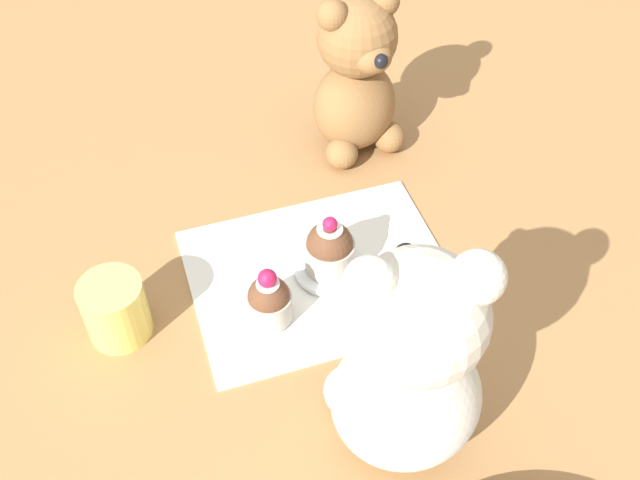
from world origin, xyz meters
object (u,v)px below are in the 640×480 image
teddy_bear_tan (357,79)px  cupcake_near_cream_bear (269,300)px  juice_glass (115,309)px  teddy_bear_cream (409,367)px  cupcake_near_tan_bear (329,247)px  saucer_plate (329,266)px

teddy_bear_tan → cupcake_near_cream_bear: (0.18, 0.24, -0.07)m
teddy_bear_tan → juice_glass: 0.39m
teddy_bear_cream → cupcake_near_tan_bear: size_ratio=3.40×
teddy_bear_cream → saucer_plate: teddy_bear_cream is taller
cupcake_near_cream_bear → juice_glass: size_ratio=1.01×
teddy_bear_tan → cupcake_near_tan_bear: teddy_bear_tan is taller
cupcake_near_cream_bear → saucer_plate: size_ratio=0.90×
teddy_bear_tan → juice_glass: bearing=-157.0°
saucer_plate → cupcake_near_tan_bear: cupcake_near_tan_bear is taller
cupcake_near_cream_bear → teddy_bear_cream: bearing=114.7°
teddy_bear_cream → teddy_bear_tan: (-0.10, -0.40, -0.01)m
juice_glass → saucer_plate: bearing=-177.7°
saucer_plate → cupcake_near_tan_bear: size_ratio=1.06×
teddy_bear_cream → teddy_bear_tan: bearing=-90.5°
saucer_plate → cupcake_near_cream_bear: bearing=29.1°
teddy_bear_cream → saucer_plate: (-0.00, -0.21, -0.11)m
teddy_bear_tan → juice_glass: size_ratio=3.03×
teddy_bear_tan → cupcake_near_cream_bear: size_ratio=3.00×
teddy_bear_tan → saucer_plate: bearing=-126.0°
teddy_bear_cream → juice_glass: size_ratio=3.60×
teddy_bear_cream → cupcake_near_cream_bear: (0.08, -0.16, -0.08)m
teddy_bear_cream → juice_glass: 0.31m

